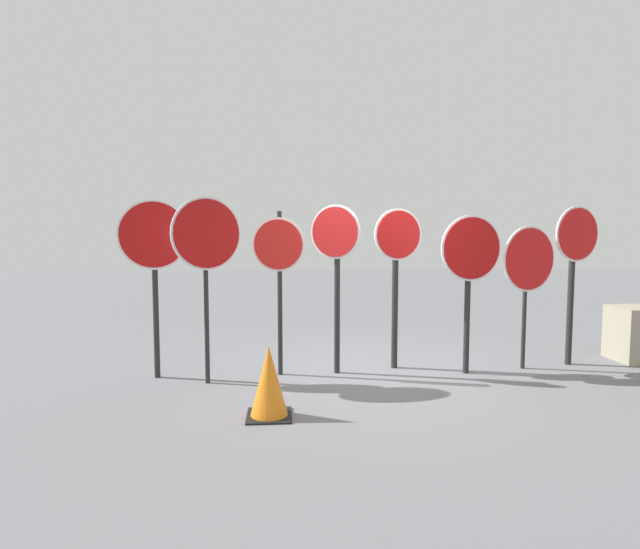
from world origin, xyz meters
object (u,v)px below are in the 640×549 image
(stop_sign_6, at_px, (529,265))
(stop_sign_5, at_px, (470,263))
(stop_sign_1, at_px, (207,244))
(stop_sign_2, at_px, (279,259))
(stop_sign_7, at_px, (575,254))
(stop_sign_0, at_px, (154,249))
(traffic_cone_0, at_px, (269,381))
(stop_sign_3, at_px, (336,255))
(stop_sign_4, at_px, (397,259))

(stop_sign_6, bearing_deg, stop_sign_5, 172.22)
(stop_sign_1, xyz_separation_m, stop_sign_2, (0.90, 0.33, -0.20))
(stop_sign_1, distance_m, stop_sign_6, 4.45)
(stop_sign_2, xyz_separation_m, stop_sign_7, (4.30, 0.22, 0.03))
(stop_sign_0, height_order, stop_sign_6, stop_sign_0)
(stop_sign_6, distance_m, traffic_cone_0, 4.10)
(stop_sign_1, xyz_separation_m, stop_sign_5, (3.51, 0.20, -0.26))
(stop_sign_1, bearing_deg, traffic_cone_0, -86.56)
(stop_sign_6, xyz_separation_m, traffic_cone_0, (-3.61, -1.59, -1.11))
(stop_sign_5, bearing_deg, stop_sign_1, 173.03)
(stop_sign_3, height_order, stop_sign_6, stop_sign_3)
(traffic_cone_0, bearing_deg, stop_sign_5, 27.64)
(stop_sign_3, bearing_deg, stop_sign_1, -135.67)
(stop_sign_2, xyz_separation_m, stop_sign_3, (0.78, 0.03, 0.05))
(stop_sign_0, relative_size, stop_sign_7, 1.02)
(stop_sign_5, height_order, stop_sign_6, stop_sign_5)
(stop_sign_1, xyz_separation_m, stop_sign_3, (1.68, 0.36, -0.16))
(stop_sign_1, distance_m, stop_sign_3, 1.72)
(stop_sign_0, distance_m, stop_sign_3, 2.41)
(stop_sign_5, bearing_deg, stop_sign_4, 148.99)
(stop_sign_0, height_order, stop_sign_7, stop_sign_0)
(stop_sign_3, bearing_deg, stop_sign_7, 35.39)
(stop_sign_1, height_order, stop_sign_5, stop_sign_1)
(stop_sign_4, height_order, stop_sign_7, stop_sign_7)
(stop_sign_4, bearing_deg, stop_sign_2, 172.88)
(stop_sign_1, height_order, stop_sign_7, stop_sign_1)
(stop_sign_1, bearing_deg, stop_sign_0, 127.54)
(stop_sign_1, xyz_separation_m, traffic_cone_0, (0.80, -1.22, -1.43))
(stop_sign_1, xyz_separation_m, stop_sign_7, (5.20, 0.55, -0.17))
(stop_sign_1, height_order, stop_sign_3, stop_sign_1)
(stop_sign_0, relative_size, stop_sign_3, 1.02)
(stop_sign_2, bearing_deg, traffic_cone_0, -78.85)
(stop_sign_2, relative_size, stop_sign_3, 0.96)
(stop_sign_2, bearing_deg, stop_sign_4, 22.61)
(stop_sign_0, height_order, stop_sign_2, stop_sign_0)
(stop_sign_5, relative_size, traffic_cone_0, 2.85)
(stop_sign_1, relative_size, stop_sign_6, 1.17)
(stop_sign_0, xyz_separation_m, stop_sign_1, (0.73, -0.30, 0.07))
(stop_sign_3, distance_m, stop_sign_5, 1.84)
(stop_sign_1, bearing_deg, stop_sign_5, -26.78)
(stop_sign_5, xyz_separation_m, stop_sign_7, (1.70, 0.35, 0.09))
(stop_sign_1, height_order, stop_sign_6, stop_sign_1)
(stop_sign_3, distance_m, traffic_cone_0, 2.20)
(stop_sign_4, distance_m, stop_sign_7, 2.63)
(stop_sign_3, relative_size, stop_sign_5, 1.06)
(stop_sign_2, distance_m, stop_sign_3, 0.78)
(stop_sign_7, bearing_deg, traffic_cone_0, -175.56)
(stop_sign_7, distance_m, traffic_cone_0, 4.90)
(stop_sign_7, bearing_deg, stop_sign_0, 164.95)
(stop_sign_2, height_order, stop_sign_5, stop_sign_2)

